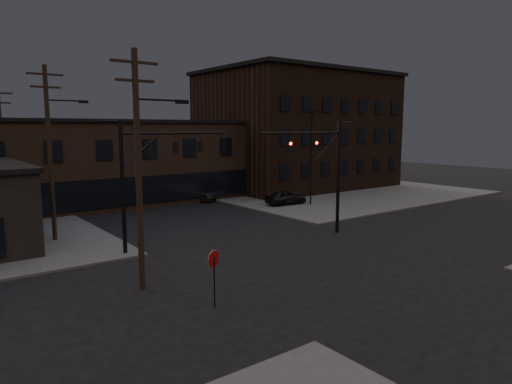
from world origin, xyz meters
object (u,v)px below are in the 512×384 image
Objects in this scene: stop_sign at (214,265)px; traffic_signal_near at (327,165)px; car_crossing at (196,194)px; parked_car_lot_a at (286,197)px; parked_car_lot_b at (263,186)px; traffic_signal_far at (143,170)px.

traffic_signal_near is at bearing 25.90° from stop_sign.
stop_sign is at bearing -140.06° from car_crossing.
car_crossing is at bearing 38.62° from parked_car_lot_a.
parked_car_lot_a is at bearing 62.56° from traffic_signal_near.
parked_car_lot_b is (22.42, 25.41, -1.03)m from stop_sign.
traffic_signal_far is at bearing 148.84° from parked_car_lot_b.
car_crossing is (0.14, 18.79, -4.22)m from traffic_signal_near.
traffic_signal_near reaches higher than stop_sign.
traffic_signal_near is 1.00× the size of traffic_signal_far.
parked_car_lot_b is (3.43, 8.07, -0.05)m from parked_car_lot_a.
parked_car_lot_b is (9.07, 18.92, -4.12)m from traffic_signal_near.
traffic_signal_far is 20.04m from car_crossing.
traffic_signal_near is 3.23× the size of stop_sign.
parked_car_lot_a reaches higher than parked_car_lot_b.
traffic_signal_far is 10.55m from stop_sign.
traffic_signal_far is 3.23× the size of stop_sign.
parked_car_lot_a is (18.99, 17.34, -0.98)m from stop_sign.
traffic_signal_far is 1.75× the size of parked_car_lot_b.
traffic_signal_far reaches higher than stop_sign.
traffic_signal_far is 26.50m from parked_car_lot_b.
parked_car_lot_a is 0.97× the size of car_crossing.
traffic_signal_far is at bearing -150.58° from car_crossing.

